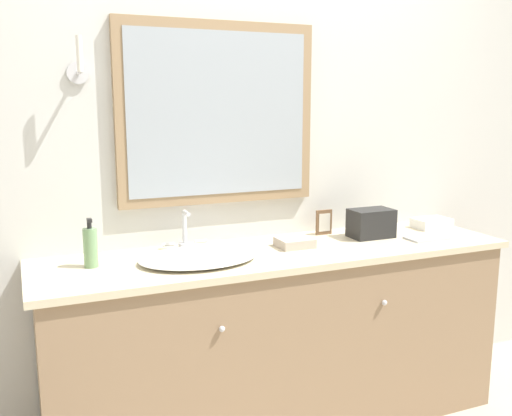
{
  "coord_description": "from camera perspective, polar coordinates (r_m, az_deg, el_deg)",
  "views": [
    {
      "loc": [
        -1.06,
        -1.92,
        1.5
      ],
      "look_at": [
        -0.12,
        0.31,
        1.04
      ],
      "focal_mm": 40.0,
      "sensor_mm": 36.0,
      "label": 1
    }
  ],
  "objects": [
    {
      "name": "vanity_counter",
      "position": [
        2.7,
        2.35,
        -12.88
      ],
      "size": [
        2.15,
        0.57,
        0.84
      ],
      "color": "#937556",
      "rests_on": "ground_plane"
    },
    {
      "name": "sink_basin",
      "position": [
        2.4,
        -5.83,
        -4.81
      ],
      "size": [
        0.5,
        0.42,
        0.18
      ],
      "color": "white",
      "rests_on": "vanity_counter"
    },
    {
      "name": "hand_towel_near_sink",
      "position": [
        3.13,
        17.15,
        -1.45
      ],
      "size": [
        0.19,
        0.13,
        0.05
      ],
      "color": "white",
      "rests_on": "vanity_counter"
    },
    {
      "name": "metal_tray",
      "position": [
        2.87,
        16.67,
        -2.9
      ],
      "size": [
        0.19,
        0.11,
        0.01
      ],
      "color": "silver",
      "rests_on": "vanity_counter"
    },
    {
      "name": "soap_bottle",
      "position": [
        2.37,
        -16.22,
        -3.75
      ],
      "size": [
        0.06,
        0.06,
        0.2
      ],
      "color": "#709966",
      "rests_on": "vanity_counter"
    },
    {
      "name": "appliance_box",
      "position": [
        2.84,
        11.46,
        -1.51
      ],
      "size": [
        0.21,
        0.13,
        0.14
      ],
      "color": "black",
      "rests_on": "vanity_counter"
    },
    {
      "name": "hand_towel_far_corner",
      "position": [
        2.61,
        3.89,
        -3.46
      ],
      "size": [
        0.16,
        0.13,
        0.04
      ],
      "color": "#B7A899",
      "rests_on": "vanity_counter"
    },
    {
      "name": "picture_frame",
      "position": [
        2.86,
        6.81,
        -1.42
      ],
      "size": [
        0.09,
        0.01,
        0.12
      ],
      "color": "brown",
      "rests_on": "vanity_counter"
    },
    {
      "name": "wall_back",
      "position": [
        2.76,
        -0.35,
        6.08
      ],
      "size": [
        8.0,
        0.18,
        2.55
      ],
      "color": "silver",
      "rests_on": "ground_plane"
    }
  ]
}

